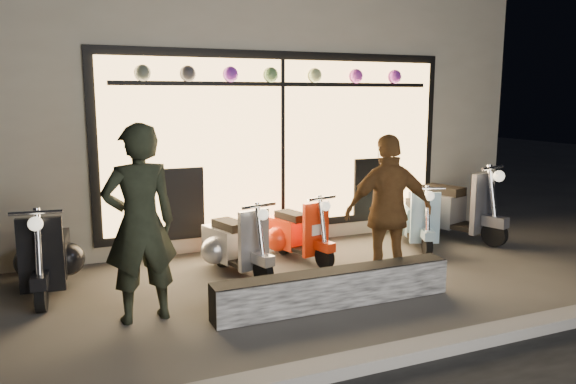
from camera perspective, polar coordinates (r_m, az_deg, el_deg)
name	(u,v)px	position (r m, az deg, el deg)	size (l,w,h in m)	color
ground	(283,291)	(6.62, -0.50, -10.01)	(40.00, 40.00, 0.00)	#383533
kerb	(375,359)	(4.96, 8.85, -16.46)	(40.00, 0.25, 0.12)	slate
shop_building	(182,103)	(10.99, -10.71, 8.91)	(10.20, 6.23, 4.20)	beige
graffiti_barrier	(335,288)	(6.13, 4.76, -9.70)	(2.71, 0.28, 0.40)	black
scooter_silver	(232,243)	(7.27, -5.69, -5.15)	(0.64, 1.30, 0.93)	black
scooter_red	(294,232)	(7.84, 0.59, -4.08)	(0.61, 1.27, 0.90)	black
scooter_black	(48,255)	(7.13, -23.22, -5.89)	(0.56, 1.44, 1.02)	black
scooter_blue	(417,220)	(8.77, 13.00, -2.75)	(0.76, 1.28, 0.93)	black
scooter_grey	(446,208)	(9.32, 15.77, -1.58)	(0.86, 1.61, 1.15)	black
man	(140,224)	(5.72, -14.81, -3.14)	(0.72, 0.48, 1.99)	black
woman	(389,212)	(6.63, 10.21, -2.01)	(1.06, 0.44, 1.81)	brown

